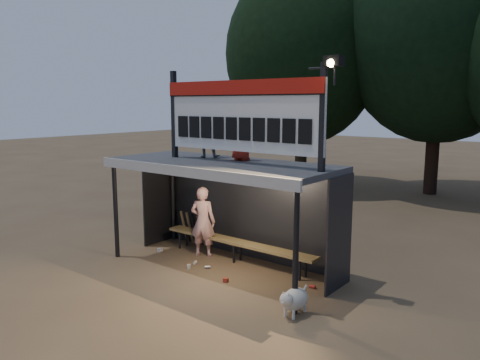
{
  "coord_description": "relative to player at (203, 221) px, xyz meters",
  "views": [
    {
      "loc": [
        6.28,
        -7.35,
        3.52
      ],
      "look_at": [
        0.2,
        0.4,
        1.9
      ],
      "focal_mm": 35.0,
      "sensor_mm": 36.0,
      "label": 1
    }
  ],
  "objects": [
    {
      "name": "child_a",
      "position": [
        0.16,
        0.01,
        2.09
      ],
      "size": [
        0.71,
        0.66,
        1.18
      ],
      "primitive_type": "imported",
      "rotation": [
        0.0,
        0.0,
        3.61
      ],
      "color": "slate",
      "rests_on": "dugout_shelter"
    },
    {
      "name": "dugout_shelter",
      "position": [
        0.88,
        -0.14,
        1.03
      ],
      "size": [
        5.1,
        2.08,
        2.32
      ],
      "color": "#3E3E40",
      "rests_on": "ground"
    },
    {
      "name": "bats",
      "position": [
        -0.75,
        0.44,
        -0.39
      ],
      "size": [
        0.68,
        0.35,
        0.84
      ],
      "color": "#A57D4D",
      "rests_on": "ground"
    },
    {
      "name": "child_b",
      "position": [
        1.09,
        0.05,
        2.04
      ],
      "size": [
        0.54,
        0.36,
        1.07
      ],
      "primitive_type": "imported",
      "rotation": [
        0.0,
        0.0,
        3.17
      ],
      "color": "#B0291B",
      "rests_on": "dugout_shelter"
    },
    {
      "name": "bench",
      "position": [
        0.88,
        0.17,
        -0.39
      ],
      "size": [
        4.0,
        0.35,
        0.48
      ],
      "color": "olive",
      "rests_on": "ground"
    },
    {
      "name": "litter",
      "position": [
        0.76,
        -0.59,
        -0.78
      ],
      "size": [
        4.1,
        0.87,
        0.08
      ],
      "color": "#AE2F1D",
      "rests_on": "ground"
    },
    {
      "name": "tree_mid",
      "position": [
        1.88,
        11.12,
        5.35
      ],
      "size": [
        7.22,
        7.22,
        10.36
      ],
      "color": "black",
      "rests_on": "ground"
    },
    {
      "name": "scoreboard_assembly",
      "position": [
        1.44,
        -0.39,
        2.51
      ],
      "size": [
        4.1,
        0.27,
        1.99
      ],
      "color": "black",
      "rests_on": "dugout_shelter"
    },
    {
      "name": "dog",
      "position": [
        3.31,
        -1.36,
        -0.54
      ],
      "size": [
        0.36,
        0.81,
        0.49
      ],
      "color": "beige",
      "rests_on": "ground"
    },
    {
      "name": "player",
      "position": [
        0.0,
        0.0,
        0.0
      ],
      "size": [
        0.7,
        0.57,
        1.64
      ],
      "primitive_type": "imported",
      "rotation": [
        0.0,
        0.0,
        3.49
      ],
      "color": "white",
      "rests_on": "ground"
    },
    {
      "name": "tree_left",
      "position": [
        -3.12,
        9.62,
        4.7
      ],
      "size": [
        6.46,
        6.46,
        9.27
      ],
      "color": "black",
      "rests_on": "ground"
    },
    {
      "name": "ground",
      "position": [
        0.88,
        -0.38,
        -0.82
      ],
      "size": [
        80.0,
        80.0,
        0.0
      ],
      "primitive_type": "plane",
      "color": "brown",
      "rests_on": "ground"
    }
  ]
}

